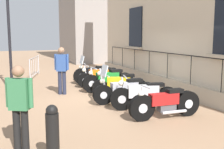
# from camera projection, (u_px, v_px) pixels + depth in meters

# --- Properties ---
(ground_plane) EXTENTS (60.00, 60.00, 0.00)m
(ground_plane) POSITION_uv_depth(u_px,v_px,m) (113.00, 96.00, 9.85)
(ground_plane) COLOR #9E7A5B
(building_facade) EXTENTS (0.82, 13.40, 6.69)m
(building_facade) POSITION_uv_depth(u_px,v_px,m) (178.00, 6.00, 10.36)
(building_facade) COLOR beige
(building_facade) RESTS_ON ground_plane
(motorcycle_black) EXTENTS (1.99, 0.71, 1.27)m
(motorcycle_black) POSITION_uv_depth(u_px,v_px,m) (95.00, 74.00, 12.44)
(motorcycle_black) COLOR black
(motorcycle_black) RESTS_ON ground_plane
(motorcycle_orange) EXTENTS (2.11, 0.57, 0.94)m
(motorcycle_orange) POSITION_uv_depth(u_px,v_px,m) (101.00, 77.00, 11.67)
(motorcycle_orange) COLOR black
(motorcycle_orange) RESTS_ON ground_plane
(motorcycle_green) EXTENTS (2.13, 0.71, 0.96)m
(motorcycle_green) POSITION_uv_depth(u_px,v_px,m) (108.00, 80.00, 10.73)
(motorcycle_green) COLOR black
(motorcycle_green) RESTS_ON ground_plane
(motorcycle_yellow) EXTENTS (1.96, 0.87, 1.03)m
(motorcycle_yellow) POSITION_uv_depth(u_px,v_px,m) (119.00, 85.00, 9.84)
(motorcycle_yellow) COLOR black
(motorcycle_yellow) RESTS_ON ground_plane
(motorcycle_silver) EXTENTS (2.18, 0.64, 1.27)m
(motorcycle_silver) POSITION_uv_depth(u_px,v_px,m) (125.00, 90.00, 8.86)
(motorcycle_silver) COLOR black
(motorcycle_silver) RESTS_ON ground_plane
(motorcycle_white) EXTENTS (2.01, 0.76, 1.01)m
(motorcycle_white) POSITION_uv_depth(u_px,v_px,m) (144.00, 95.00, 8.07)
(motorcycle_white) COLOR black
(motorcycle_white) RESTS_ON ground_plane
(motorcycle_red) EXTENTS (2.06, 0.55, 0.91)m
(motorcycle_red) POSITION_uv_depth(u_px,v_px,m) (165.00, 103.00, 7.24)
(motorcycle_red) COLOR black
(motorcycle_red) RESTS_ON ground_plane
(lamppost) EXTENTS (0.29, 0.99, 4.86)m
(lamppost) POSITION_uv_depth(u_px,v_px,m) (8.00, 11.00, 9.78)
(lamppost) COLOR black
(lamppost) RESTS_ON ground_plane
(crowd_barrier) EXTENTS (0.75, 2.43, 1.05)m
(crowd_barrier) POSITION_uv_depth(u_px,v_px,m) (35.00, 66.00, 14.17)
(crowd_barrier) COLOR #B7B7BF
(crowd_barrier) RESTS_ON ground_plane
(bollard) EXTENTS (0.22, 0.22, 1.06)m
(bollard) POSITION_uv_depth(u_px,v_px,m) (53.00, 135.00, 4.62)
(bollard) COLOR black
(bollard) RESTS_ON ground_plane
(pedestrian_standing) EXTENTS (0.49, 0.35, 1.75)m
(pedestrian_standing) POSITION_uv_depth(u_px,v_px,m) (62.00, 68.00, 10.07)
(pedestrian_standing) COLOR #23283D
(pedestrian_standing) RESTS_ON ground_plane
(pedestrian_walking) EXTENTS (0.48, 0.37, 1.66)m
(pedestrian_walking) POSITION_uv_depth(u_px,v_px,m) (20.00, 104.00, 5.11)
(pedestrian_walking) COLOR black
(pedestrian_walking) RESTS_ON ground_plane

